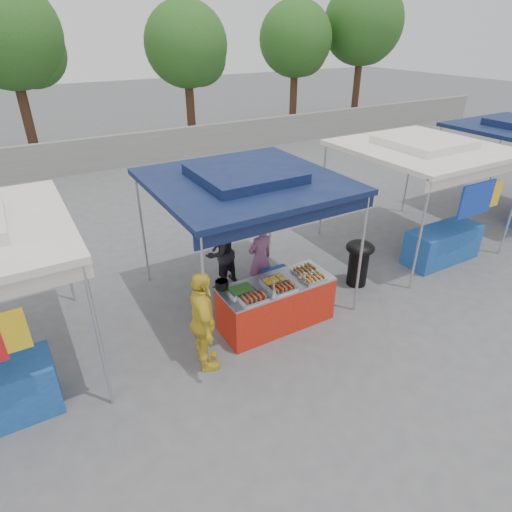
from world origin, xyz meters
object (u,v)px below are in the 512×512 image
vendor_table (276,304)px  cooking_pot (222,284)px  helper_man (220,252)px  customer_person (203,322)px  vendor_woman (260,259)px  wok_burner (359,259)px

vendor_table → cooking_pot: (-0.88, 0.34, 0.49)m
cooking_pot → helper_man: helper_man is taller
helper_man → customer_person: size_ratio=0.91×
vendor_woman → wok_burner: bearing=152.9°
cooking_pot → customer_person: (-0.66, -0.71, -0.07)m
cooking_pot → wok_burner: (3.05, -0.04, -0.34)m
vendor_woman → customer_person: customer_person is taller
wok_burner → helper_man: (-2.45, 1.36, 0.20)m
vendor_table → wok_burner: wok_burner is taller
cooking_pot → customer_person: customer_person is taller
customer_person → helper_man: bearing=-19.8°
helper_man → cooking_pot: bearing=41.6°
vendor_woman → customer_person: (-1.81, -1.38, 0.08)m
cooking_pot → vendor_woman: (1.15, 0.68, -0.15)m
vendor_table → wok_burner: bearing=7.7°
vendor_woman → customer_person: size_ratio=0.91×
cooking_pot → vendor_table: bearing=-20.9°
cooking_pot → wok_burner: size_ratio=0.23×
wok_burner → helper_man: bearing=175.9°
wok_burner → vendor_woman: bearing=-175.8°
vendor_table → cooking_pot: bearing=159.1°
vendor_table → customer_person: (-1.53, -0.37, 0.42)m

